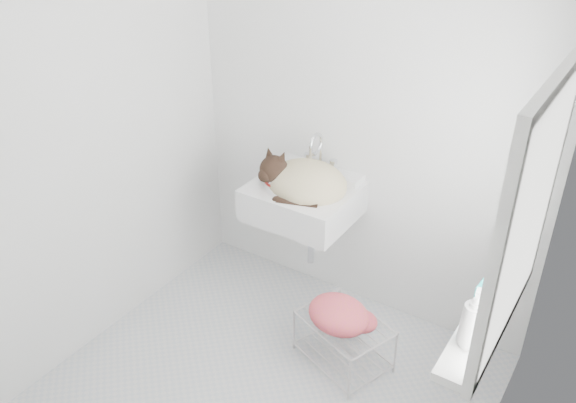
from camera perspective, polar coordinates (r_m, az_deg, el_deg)
The scene contains 15 objects.
floor at distance 3.41m, azimuth -2.06°, elevation -17.45°, with size 2.20×2.00×0.02m, color #ACB1B8.
back_wall at distance 3.42m, azimuth 7.26°, elevation 8.07°, with size 2.20×0.02×2.50m, color white.
right_wall at distance 2.27m, azimuth 20.91°, elevation -5.96°, with size 0.02×2.00×2.50m, color white.
left_wall at distance 3.33m, azimuth -18.28°, elevation 6.20°, with size 0.02×2.00×2.50m, color white.
window_glass at distance 2.39m, azimuth 22.19°, elevation -1.47°, with size 0.01×0.80×1.00m, color white.
window_frame at distance 2.39m, azimuth 21.85°, elevation -1.37°, with size 0.04×0.90×1.10m, color white.
windowsill at distance 2.69m, azimuth 18.52°, elevation -10.55°, with size 0.16×0.88×0.04m, color white.
sink at distance 3.48m, azimuth 1.46°, elevation 1.44°, with size 0.60×0.53×0.24m, color silver.
faucet at distance 3.55m, azimuth 3.02°, elevation 4.59°, with size 0.22×0.15×0.22m, color silver, non-canonical shape.
cat at distance 3.44m, azimuth 1.47°, elevation 1.88°, with size 0.50×0.41×0.31m.
wire_rack at distance 3.47m, azimuth 5.34°, elevation -13.07°, with size 0.48×0.34×0.29m, color beige.
towel at distance 3.33m, azimuth 4.84°, elevation -11.33°, with size 0.36×0.25×0.15m, color orange.
bottle_a at distance 2.51m, azimuth 16.90°, elevation -12.98°, with size 0.09×0.09×0.23m, color silver.
bottle_b at distance 2.68m, azimuth 18.39°, elevation -10.14°, with size 0.10×0.10×0.21m, color teal.
bottle_c at distance 2.83m, azimuth 19.50°, elevation -7.98°, with size 0.12×0.12×0.16m, color silver.
Camera 1 is at (1.36, -1.87, 2.50)m, focal length 37.11 mm.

